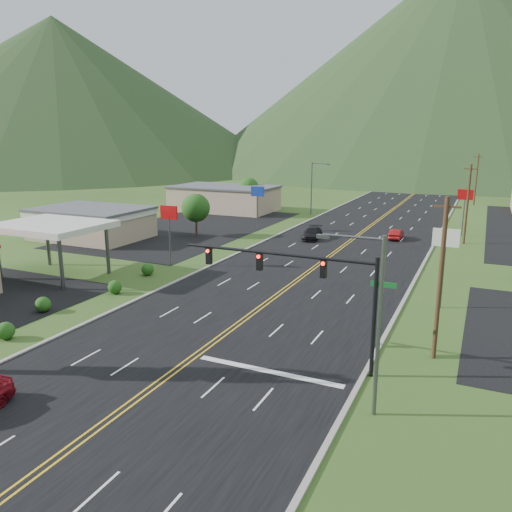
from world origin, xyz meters
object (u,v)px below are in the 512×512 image
at_px(traffic_signal, 306,278).
at_px(streetlight_east, 373,314).
at_px(streetlight_west, 313,185).
at_px(car_dark_mid, 312,234).
at_px(gas_canopy, 51,227).
at_px(car_red_far, 396,234).

height_order(traffic_signal, streetlight_east, streetlight_east).
bearing_deg(streetlight_west, traffic_signal, -72.03).
distance_m(streetlight_east, car_dark_mid, 42.98).
relative_size(streetlight_east, gas_canopy, 0.90).
bearing_deg(car_red_far, gas_canopy, 49.78).
bearing_deg(streetlight_west, car_red_far, -43.17).
relative_size(traffic_signal, streetlight_west, 1.46).
height_order(gas_canopy, car_red_far, gas_canopy).
bearing_deg(gas_canopy, car_dark_mid, 58.28).
distance_m(streetlight_east, car_red_far, 44.79).
height_order(traffic_signal, car_dark_mid, traffic_signal).
xyz_separation_m(gas_canopy, car_red_far, (27.20, 32.16, -4.21)).
xyz_separation_m(streetlight_west, car_dark_mid, (6.74, -20.40, -4.43)).
bearing_deg(car_dark_mid, streetlight_east, -75.10).
bearing_deg(car_dark_mid, traffic_signal, -79.46).
xyz_separation_m(traffic_signal, car_dark_mid, (-11.42, 35.60, -4.58)).
xyz_separation_m(streetlight_east, gas_canopy, (-33.18, 12.00, -0.31)).
height_order(streetlight_east, car_dark_mid, streetlight_east).
xyz_separation_m(traffic_signal, streetlight_west, (-18.16, 56.00, -0.15)).
bearing_deg(streetlight_east, traffic_signal, 139.61).
relative_size(gas_canopy, car_dark_mid, 1.94).
bearing_deg(streetlight_west, gas_canopy, -102.13).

